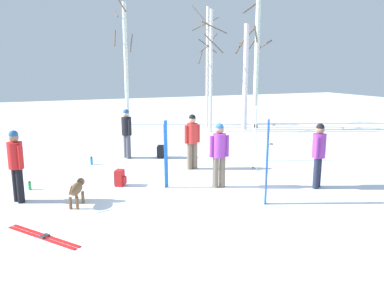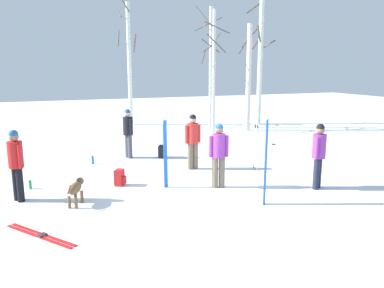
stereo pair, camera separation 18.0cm
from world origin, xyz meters
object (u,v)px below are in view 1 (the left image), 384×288
(person_2, at_px, (16,162))
(person_3, at_px, (219,151))
(ski_pair_lying_0, at_px, (272,145))
(birch_tree_1, at_px, (211,70))
(birch_tree_0, at_px, (125,62))
(birch_tree_4, at_px, (256,60))
(person_0, at_px, (192,138))
(ski_pair_planted_2, at_px, (267,163))
(ski_pair_lying_1, at_px, (43,236))
(water_bottle_1, at_px, (30,186))
(dog, at_px, (77,189))
(ski_poles_0, at_px, (255,146))
(ski_pair_planted_1, at_px, (254,134))
(backpack_1, at_px, (120,178))
(birch_tree_2, at_px, (207,64))
(person_1, at_px, (127,130))
(person_4, at_px, (319,151))
(backpack_0, at_px, (161,152))
(ski_pair_planted_0, at_px, (166,155))
(birch_tree_3, at_px, (246,75))
(water_bottle_0, at_px, (91,161))

(person_2, relative_size, person_3, 1.00)
(ski_pair_lying_0, relative_size, birch_tree_1, 0.24)
(birch_tree_0, bearing_deg, birch_tree_4, -18.18)
(person_0, bearing_deg, ski_pair_planted_2, -83.21)
(ski_pair_planted_2, bearing_deg, ski_pair_lying_1, 179.39)
(water_bottle_1, distance_m, birch_tree_0, 11.79)
(person_2, distance_m, dog, 1.58)
(birch_tree_4, bearing_deg, ski_poles_0, -121.21)
(person_0, distance_m, ski_pair_planted_1, 2.32)
(ski_pair_lying_0, distance_m, birch_tree_4, 6.93)
(backpack_1, bearing_deg, ski_pair_lying_1, -127.64)
(dog, bearing_deg, person_2, 148.74)
(ski_pair_lying_0, height_order, ski_poles_0, ski_poles_0)
(person_2, height_order, dog, person_2)
(backpack_1, xyz_separation_m, birch_tree_2, (6.25, 8.24, 3.04))
(person_1, xyz_separation_m, ski_pair_planted_2, (1.97, -5.71, 0.01))
(person_1, xyz_separation_m, ski_poles_0, (3.27, -3.07, -0.22))
(person_2, relative_size, ski_poles_0, 1.20)
(person_2, bearing_deg, person_4, -13.70)
(person_0, xyz_separation_m, person_4, (2.34, -2.98, 0.00))
(ski_pair_lying_0, height_order, water_bottle_1, water_bottle_1)
(person_2, xyz_separation_m, person_3, (4.86, -0.77, 0.00))
(person_0, distance_m, birch_tree_2, 8.60)
(ski_pair_lying_1, height_order, backpack_0, backpack_0)
(birch_tree_1, relative_size, birch_tree_2, 0.95)
(birch_tree_0, distance_m, birch_tree_2, 4.43)
(person_4, bearing_deg, person_2, 166.30)
(ski_pair_lying_0, bearing_deg, ski_pair_planted_0, -147.43)
(person_4, distance_m, backpack_0, 5.58)
(person_2, bearing_deg, ski_pair_planted_2, -23.35)
(backpack_0, bearing_deg, dog, -130.37)
(ski_pair_planted_1, xyz_separation_m, birch_tree_1, (1.09, 5.89, 2.06))
(person_1, bearing_deg, birch_tree_2, 43.94)
(dog, bearing_deg, birch_tree_3, 41.66)
(birch_tree_2, bearing_deg, birch_tree_0, 145.31)
(person_3, bearing_deg, birch_tree_0, 88.96)
(person_2, distance_m, water_bottle_1, 1.25)
(ski_pair_planted_0, bearing_deg, person_0, 47.74)
(birch_tree_2, bearing_deg, backpack_1, -127.18)
(ski_pair_lying_1, bearing_deg, birch_tree_4, 44.50)
(birch_tree_0, bearing_deg, person_3, -91.04)
(person_3, bearing_deg, birch_tree_2, 67.59)
(ski_pair_lying_0, relative_size, birch_tree_0, 0.20)
(ski_pair_planted_1, distance_m, birch_tree_3, 6.73)
(ski_pair_lying_1, height_order, birch_tree_4, birch_tree_4)
(birch_tree_0, height_order, birch_tree_4, birch_tree_0)
(ski_pair_planted_0, xyz_separation_m, ski_pair_planted_2, (1.76, -2.03, 0.10))
(ski_pair_planted_2, distance_m, backpack_0, 5.43)
(ski_pair_planted_1, bearing_deg, dog, -160.28)
(ski_pair_lying_0, xyz_separation_m, water_bottle_0, (-7.28, -0.48, 0.12))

